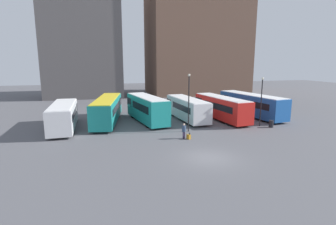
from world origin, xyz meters
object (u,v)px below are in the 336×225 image
(bus_0, at_px, (63,115))
(bus_2, at_px, (147,108))
(bus_1, at_px, (107,109))
(bus_5, at_px, (251,104))
(suitcase, at_px, (189,137))
(bus_4, at_px, (221,107))
(lamp_post_0, at_px, (261,98))
(lamp_post_1, at_px, (189,99))
(bus_3, at_px, (187,108))
(trash_bin, at_px, (271,124))
(traveler, at_px, (184,130))

(bus_0, relative_size, bus_2, 0.96)
(bus_1, xyz_separation_m, bus_5, (20.13, -0.95, 0.02))
(bus_1, distance_m, suitcase, 12.64)
(bus_4, xyz_separation_m, lamp_post_0, (2.89, -4.76, 1.78))
(lamp_post_1, bearing_deg, bus_3, 73.29)
(bus_4, relative_size, bus_5, 0.90)
(suitcase, relative_size, lamp_post_0, 0.12)
(bus_3, relative_size, bus_4, 0.91)
(bus_0, height_order, lamp_post_0, lamp_post_0)
(bus_0, bearing_deg, suitcase, -121.75)
(bus_4, bearing_deg, trash_bin, -152.36)
(bus_4, bearing_deg, bus_2, 77.21)
(bus_3, height_order, traveler, bus_3)
(bus_0, xyz_separation_m, bus_1, (5.02, 2.39, 0.11))
(bus_1, distance_m, trash_bin, 20.37)
(traveler, distance_m, lamp_post_0, 11.21)
(bus_3, bearing_deg, suitcase, 158.39)
(traveler, bearing_deg, bus_3, -42.30)
(bus_1, bearing_deg, bus_4, -88.58)
(bus_1, height_order, traveler, bus_1)
(bus_5, relative_size, lamp_post_0, 2.05)
(bus_2, bearing_deg, bus_1, 69.08)
(bus_3, height_order, lamp_post_0, lamp_post_0)
(bus_4, xyz_separation_m, suitcase, (-7.26, -7.87, -1.43))
(traveler, bearing_deg, bus_0, 37.58)
(bus_5, height_order, lamp_post_0, lamp_post_0)
(bus_0, xyz_separation_m, lamp_post_1, (13.65, -4.66, 2.11))
(bus_2, xyz_separation_m, lamp_post_0, (12.89, -5.84, 1.64))
(bus_4, bearing_deg, lamp_post_1, 121.74)
(bus_5, bearing_deg, lamp_post_0, 150.19)
(bus_2, relative_size, bus_3, 1.01)
(bus_0, relative_size, lamp_post_1, 1.50)
(bus_3, relative_size, bus_5, 0.82)
(bus_3, distance_m, trash_bin, 10.77)
(bus_1, relative_size, bus_4, 1.13)
(bus_4, distance_m, lamp_post_1, 8.33)
(bus_4, height_order, suitcase, bus_4)
(traveler, bearing_deg, bus_2, -7.00)
(trash_bin, bearing_deg, bus_3, 141.36)
(bus_2, xyz_separation_m, bus_4, (10.00, -1.08, -0.13))
(bus_3, distance_m, suitcase, 9.41)
(lamp_post_0, bearing_deg, bus_4, 121.27)
(bus_5, distance_m, traveler, 15.49)
(traveler, bearing_deg, trash_bin, -102.81)
(suitcase, height_order, trash_bin, trash_bin)
(suitcase, bearing_deg, bus_2, -5.15)
(bus_1, distance_m, bus_2, 5.06)
(bus_1, relative_size, suitcase, 17.49)
(bus_3, bearing_deg, bus_1, 80.04)
(lamp_post_0, xyz_separation_m, lamp_post_1, (-9.22, -0.25, 0.27))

